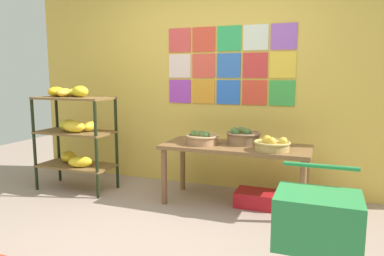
{
  "coord_description": "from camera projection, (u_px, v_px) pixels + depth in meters",
  "views": [
    {
      "loc": [
        1.34,
        -2.51,
        1.39
      ],
      "look_at": [
        0.06,
        0.84,
        0.86
      ],
      "focal_mm": 33.62,
      "sensor_mm": 36.0,
      "label": 1
    }
  ],
  "objects": [
    {
      "name": "banana_shelf_unit",
      "position": [
        74.0,
        129.0,
        4.33
      ],
      "size": [
        0.92,
        0.49,
        1.26
      ],
      "color": "black",
      "rests_on": "ground"
    },
    {
      "name": "display_table",
      "position": [
        235.0,
        152.0,
        3.82
      ],
      "size": [
        1.55,
        0.65,
        0.65
      ],
      "color": "brown",
      "rests_on": "ground"
    },
    {
      "name": "fruit_basket_left",
      "position": [
        272.0,
        145.0,
        3.53
      ],
      "size": [
        0.36,
        0.36,
        0.15
      ],
      "color": "#AA8D4D",
      "rests_on": "display_table"
    },
    {
      "name": "fruit_basket_back_left",
      "position": [
        243.0,
        136.0,
        3.88
      ],
      "size": [
        0.37,
        0.37,
        0.18
      ],
      "color": "olive",
      "rests_on": "display_table"
    },
    {
      "name": "fruit_basket_right",
      "position": [
        202.0,
        138.0,
        3.87
      ],
      "size": [
        0.35,
        0.35,
        0.15
      ],
      "color": "tan",
      "rests_on": "display_table"
    },
    {
      "name": "back_wall_with_art",
      "position": [
        213.0,
        73.0,
        4.38
      ],
      "size": [
        4.99,
        0.07,
        2.82
      ],
      "color": "gold",
      "rests_on": "ground"
    },
    {
      "name": "produce_crate_under_table",
      "position": [
        256.0,
        198.0,
        3.84
      ],
      "size": [
        0.42,
        0.31,
        0.16
      ],
      "primitive_type": "cube",
      "color": "#B1151E",
      "rests_on": "ground"
    },
    {
      "name": "shopping_cart",
      "position": [
        317.0,
        225.0,
        2.22
      ],
      "size": [
        0.51,
        0.44,
        0.8
      ],
      "rotation": [
        0.0,
        0.0,
        -0.02
      ],
      "color": "black",
      "rests_on": "ground"
    },
    {
      "name": "ground",
      "position": [
        149.0,
        243.0,
        2.99
      ],
      "size": [
        9.4,
        9.4,
        0.0
      ],
      "primitive_type": "plane",
      "color": "gray"
    }
  ]
}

